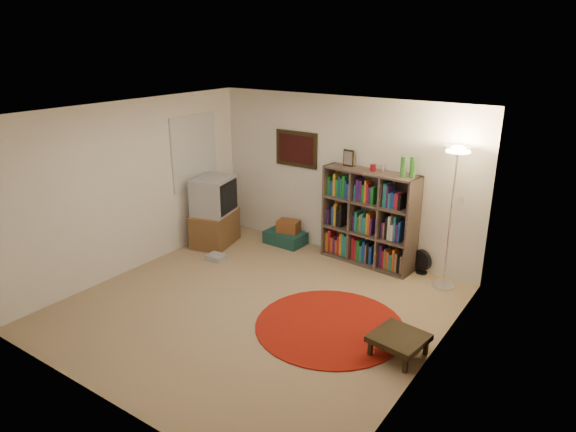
# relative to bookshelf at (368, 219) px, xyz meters

# --- Properties ---
(room) EXTENTS (4.54, 4.54, 2.54)m
(room) POSITION_rel_bookshelf_xyz_m (-0.60, -2.05, 0.55)
(room) COLOR #9F815D
(room) RESTS_ON ground
(bookshelf) EXTENTS (1.50, 0.55, 1.76)m
(bookshelf) POSITION_rel_bookshelf_xyz_m (0.00, 0.00, 0.00)
(bookshelf) COLOR #4B3B32
(bookshelf) RESTS_ON ground
(floor_lamp) EXTENTS (0.46, 0.46, 2.00)m
(floor_lamp) POSITION_rel_bookshelf_xyz_m (1.28, -0.15, 0.95)
(floor_lamp) COLOR silver
(floor_lamp) RESTS_ON ground
(floor_fan) EXTENTS (0.32, 0.22, 0.37)m
(floor_fan) POSITION_rel_bookshelf_xyz_m (0.86, 0.09, -0.53)
(floor_fan) COLOR black
(floor_fan) RESTS_ON ground
(tv_stand) EXTENTS (0.73, 0.91, 1.16)m
(tv_stand) POSITION_rel_bookshelf_xyz_m (-2.43, -0.77, -0.15)
(tv_stand) COLOR brown
(tv_stand) RESTS_ON ground
(dvd_box) EXTENTS (0.28, 0.24, 0.09)m
(dvd_box) POSITION_rel_bookshelf_xyz_m (-1.97, -1.27, -0.67)
(dvd_box) COLOR #A7A7AB
(dvd_box) RESTS_ON ground
(suitcase) EXTENTS (0.67, 0.45, 0.21)m
(suitcase) POSITION_rel_bookshelf_xyz_m (-1.46, -0.10, -0.60)
(suitcase) COLOR #163D37
(suitcase) RESTS_ON ground
(wicker_basket) EXTENTS (0.40, 0.32, 0.20)m
(wicker_basket) POSITION_rel_bookshelf_xyz_m (-1.42, -0.07, -0.40)
(wicker_basket) COLOR brown
(wicker_basket) RESTS_ON suitcase
(duffel_bag) EXTENTS (0.40, 0.35, 0.25)m
(duffel_bag) POSITION_rel_bookshelf_xyz_m (-0.51, 0.08, -0.58)
(duffel_bag) COLOR black
(duffel_bag) RESTS_ON ground
(red_rug) EXTENTS (1.82, 1.82, 0.02)m
(red_rug) POSITION_rel_bookshelf_xyz_m (0.49, -1.97, -0.70)
(red_rug) COLOR maroon
(red_rug) RESTS_ON ground
(side_table) EXTENTS (0.62, 0.62, 0.25)m
(side_table) POSITION_rel_bookshelf_xyz_m (1.41, -2.06, -0.50)
(side_table) COLOR black
(side_table) RESTS_ON ground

